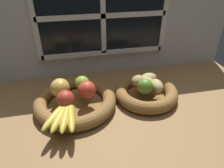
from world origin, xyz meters
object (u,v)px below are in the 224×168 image
object	(u,v)px
apple_golden_left	(60,88)
potato_large	(147,83)
fruit_bowl_left	(76,102)
potato_oblong	(138,81)
potato_back	(148,78)
fruit_bowl_right	(146,93)
potato_small	(156,86)
apple_red_right	(87,90)
apple_red_front	(65,99)
apple_green_back	(82,83)
lime_near	(145,86)
banana_bunch_front	(64,114)
chili_pepper	(150,86)

from	to	relation	value
apple_golden_left	potato_large	size ratio (longest dim) A/B	1.02
fruit_bowl_left	potato_large	size ratio (longest dim) A/B	4.48
potato_large	potato_oblong	bearing A→B (deg)	142.13
potato_large	potato_back	size ratio (longest dim) A/B	0.94
fruit_bowl_left	potato_oblong	bearing A→B (deg)	5.25
fruit_bowl_right	potato_small	size ratio (longest dim) A/B	3.51
fruit_bowl_left	fruit_bowl_right	distance (cm)	31.85
apple_red_right	potato_large	xyz separation A→B (cm)	(26.71, 1.53, -1.20)
apple_red_right	apple_golden_left	size ratio (longest dim) A/B	0.91
apple_red_front	apple_golden_left	bearing A→B (deg)	104.36
apple_red_front	apple_green_back	size ratio (longest dim) A/B	1.07
apple_red_right	potato_back	bearing A→B (deg)	11.17
fruit_bowl_right	potato_small	world-z (taller)	potato_small
apple_red_front	potato_oblong	xyz separation A→B (cm)	(32.03, 8.64, -0.95)
apple_red_front	lime_near	xyz separation A→B (cm)	(32.98, 2.39, -0.06)
fruit_bowl_left	apple_red_front	world-z (taller)	apple_red_front
apple_red_right	apple_green_back	bearing A→B (deg)	102.93
fruit_bowl_left	apple_green_back	xyz separation A→B (cm)	(3.70, 4.78, 6.21)
apple_golden_left	banana_bunch_front	bearing A→B (deg)	-85.72
apple_green_back	potato_large	distance (cm)	28.57
fruit_bowl_right	apple_green_back	bearing A→B (deg)	170.37
banana_bunch_front	potato_back	xyz separation A→B (cm)	(38.15, 16.72, 0.84)
banana_bunch_front	potato_small	size ratio (longest dim) A/B	2.38
apple_red_right	banana_bunch_front	bearing A→B (deg)	-130.83
apple_golden_left	lime_near	size ratio (longest dim) A/B	1.17
apple_golden_left	apple_green_back	distance (cm)	9.75
potato_oblong	potato_large	world-z (taller)	potato_oblong
banana_bunch_front	potato_oblong	bearing A→B (deg)	24.83
banana_bunch_front	lime_near	xyz separation A→B (cm)	(33.86, 8.98, 1.81)
fruit_bowl_right	apple_red_right	world-z (taller)	apple_red_right
fruit_bowl_right	potato_oblong	size ratio (longest dim) A/B	4.46
banana_bunch_front	lime_near	distance (cm)	35.08
apple_red_front	banana_bunch_front	bearing A→B (deg)	-97.66
apple_green_back	potato_small	world-z (taller)	apple_green_back
apple_golden_left	potato_back	distance (cm)	39.33
potato_back	chili_pepper	size ratio (longest dim) A/B	0.67
fruit_bowl_right	chili_pepper	bearing A→B (deg)	-36.64
apple_red_front	apple_red_right	distance (cm)	9.78
fruit_bowl_right	potato_back	bearing A→B (deg)	65.56
banana_bunch_front	chili_pepper	bearing A→B (deg)	17.69
fruit_bowl_left	apple_red_right	size ratio (longest dim) A/B	4.82
apple_golden_left	potato_large	bearing A→B (deg)	-2.44
fruit_bowl_right	chili_pepper	world-z (taller)	chili_pepper
apple_golden_left	banana_bunch_front	distance (cm)	14.44
apple_red_right	banana_bunch_front	xyz separation A→B (cm)	(-9.57, -11.08, -2.05)
potato_oblong	potato_back	xyz separation A→B (cm)	(5.24, 1.50, -0.09)
fruit_bowl_left	apple_golden_left	xyz separation A→B (cm)	(-5.49, 1.59, 6.95)
apple_golden_left	potato_small	xyz separation A→B (cm)	(40.34, -4.58, -1.43)
apple_green_back	potato_oblong	world-z (taller)	apple_green_back
chili_pepper	lime_near	bearing A→B (deg)	-149.34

